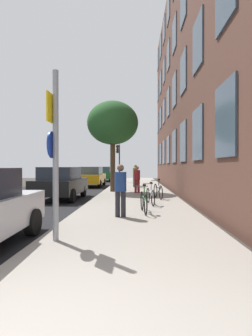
{
  "coord_description": "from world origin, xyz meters",
  "views": [
    {
      "loc": [
        1.13,
        -1.9,
        1.66
      ],
      "look_at": [
        0.5,
        13.5,
        1.57
      ],
      "focal_mm": 28.51,
      "sensor_mm": 36.0,
      "label": 1
    }
  ],
  "objects_px": {
    "traffic_light": "(118,156)",
    "bicycle_2": "(158,191)",
    "tree_near": "(113,123)",
    "pedestrian_1": "(137,178)",
    "sign_post": "(55,147)",
    "bicycle_1": "(150,196)",
    "pedestrian_0": "(120,187)",
    "pedestrian_2": "(135,174)",
    "bicycle_0": "(144,202)",
    "car_1": "(61,183)",
    "car_2": "(92,176)",
    "car_3": "(104,174)"
  },
  "relations": [
    {
      "from": "traffic_light",
      "to": "pedestrian_0",
      "type": "distance_m",
      "value": 18.48
    },
    {
      "from": "car_1",
      "to": "car_3",
      "type": "distance_m",
      "value": 16.67
    },
    {
      "from": "pedestrian_0",
      "to": "car_2",
      "type": "height_order",
      "value": "pedestrian_0"
    },
    {
      "from": "traffic_light",
      "to": "pedestrian_1",
      "type": "distance_m",
      "value": 11.13
    },
    {
      "from": "bicycle_1",
      "to": "pedestrian_2",
      "type": "height_order",
      "value": "pedestrian_2"
    },
    {
      "from": "traffic_light",
      "to": "bicycle_0",
      "type": "relative_size",
      "value": 2.27
    },
    {
      "from": "pedestrian_0",
      "to": "car_1",
      "type": "height_order",
      "value": "pedestrian_0"
    },
    {
      "from": "sign_post",
      "to": "bicycle_1",
      "type": "distance_m",
      "value": 6.02
    },
    {
      "from": "pedestrian_1",
      "to": "car_1",
      "type": "relative_size",
      "value": 0.39
    },
    {
      "from": "pedestrian_1",
      "to": "car_1",
      "type": "height_order",
      "value": "pedestrian_1"
    },
    {
      "from": "car_1",
      "to": "car_2",
      "type": "relative_size",
      "value": 0.96
    },
    {
      "from": "pedestrian_2",
      "to": "bicycle_2",
      "type": "bearing_deg",
      "value": -80.82
    },
    {
      "from": "car_3",
      "to": "car_2",
      "type": "bearing_deg",
      "value": -89.93
    },
    {
      "from": "bicycle_2",
      "to": "pedestrian_1",
      "type": "relative_size",
      "value": 1.12
    },
    {
      "from": "car_2",
      "to": "car_1",
      "type": "bearing_deg",
      "value": -90.87
    },
    {
      "from": "sign_post",
      "to": "car_3",
      "type": "relative_size",
      "value": 0.89
    },
    {
      "from": "bicycle_0",
      "to": "tree_near",
      "type": "bearing_deg",
      "value": 102.9
    },
    {
      "from": "car_1",
      "to": "traffic_light",
      "type": "bearing_deg",
      "value": 81.59
    },
    {
      "from": "sign_post",
      "to": "traffic_light",
      "type": "bearing_deg",
      "value": 90.34
    },
    {
      "from": "bicycle_0",
      "to": "bicycle_1",
      "type": "bearing_deg",
      "value": 80.63
    },
    {
      "from": "pedestrian_1",
      "to": "pedestrian_2",
      "type": "bearing_deg",
      "value": 91.7
    },
    {
      "from": "pedestrian_0",
      "to": "pedestrian_2",
      "type": "relative_size",
      "value": 0.96
    },
    {
      "from": "car_3",
      "to": "bicycle_2",
      "type": "bearing_deg",
      "value": -74.51
    },
    {
      "from": "pedestrian_2",
      "to": "pedestrian_1",
      "type": "bearing_deg",
      "value": -88.3
    },
    {
      "from": "sign_post",
      "to": "bicycle_1",
      "type": "bearing_deg",
      "value": 67.08
    },
    {
      "from": "traffic_light",
      "to": "bicycle_2",
      "type": "relative_size",
      "value": 2.13
    },
    {
      "from": "traffic_light",
      "to": "car_1",
      "type": "relative_size",
      "value": 0.93
    },
    {
      "from": "car_2",
      "to": "sign_post",
      "type": "bearing_deg",
      "value": -83.03
    },
    {
      "from": "sign_post",
      "to": "bicycle_2",
      "type": "height_order",
      "value": "sign_post"
    },
    {
      "from": "bicycle_1",
      "to": "bicycle_0",
      "type": "bearing_deg",
      "value": -99.37
    },
    {
      "from": "car_1",
      "to": "car_2",
      "type": "xyz_separation_m",
      "value": [
        0.13,
        8.33,
        0.0
      ]
    },
    {
      "from": "pedestrian_2",
      "to": "traffic_light",
      "type": "bearing_deg",
      "value": 104.69
    },
    {
      "from": "pedestrian_2",
      "to": "car_3",
      "type": "xyz_separation_m",
      "value": [
        -3.57,
        9.97,
        -0.24
      ]
    },
    {
      "from": "bicycle_0",
      "to": "bicycle_1",
      "type": "distance_m",
      "value": 1.98
    },
    {
      "from": "traffic_light",
      "to": "tree_near",
      "type": "xyz_separation_m",
      "value": [
        0.35,
        -10.12,
        1.64
      ]
    },
    {
      "from": "car_1",
      "to": "pedestrian_2",
      "type": "bearing_deg",
      "value": 61.16
    },
    {
      "from": "tree_near",
      "to": "pedestrian_1",
      "type": "distance_m",
      "value": 3.7
    },
    {
      "from": "bicycle_1",
      "to": "pedestrian_1",
      "type": "xyz_separation_m",
      "value": [
        -0.53,
        4.79,
        0.53
      ]
    },
    {
      "from": "bicycle_1",
      "to": "car_2",
      "type": "height_order",
      "value": "car_2"
    },
    {
      "from": "bicycle_0",
      "to": "car_2",
      "type": "bearing_deg",
      "value": 107.15
    },
    {
      "from": "sign_post",
      "to": "tree_near",
      "type": "bearing_deg",
      "value": 88.8
    },
    {
      "from": "sign_post",
      "to": "pedestrian_1",
      "type": "xyz_separation_m",
      "value": [
        1.73,
        10.14,
        -1.06
      ]
    },
    {
      "from": "pedestrian_0",
      "to": "bicycle_2",
      "type": "bearing_deg",
      "value": 72.3
    },
    {
      "from": "pedestrian_0",
      "to": "car_3",
      "type": "distance_m",
      "value": 21.98
    },
    {
      "from": "tree_near",
      "to": "car_2",
      "type": "bearing_deg",
      "value": 112.95
    },
    {
      "from": "traffic_light",
      "to": "tree_near",
      "type": "height_order",
      "value": "tree_near"
    },
    {
      "from": "traffic_light",
      "to": "car_2",
      "type": "height_order",
      "value": "traffic_light"
    },
    {
      "from": "bicycle_0",
      "to": "pedestrian_2",
      "type": "height_order",
      "value": "pedestrian_2"
    },
    {
      "from": "sign_post",
      "to": "pedestrian_2",
      "type": "xyz_separation_m",
      "value": [
        1.6,
        14.41,
        -0.99
      ]
    },
    {
      "from": "bicycle_1",
      "to": "bicycle_2",
      "type": "xyz_separation_m",
      "value": [
        0.47,
        2.05,
        0.02
      ]
    }
  ]
}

